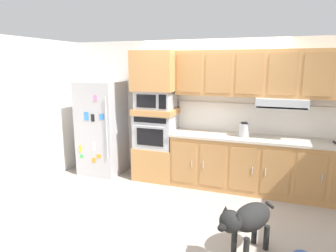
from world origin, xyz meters
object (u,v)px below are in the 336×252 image
microwave (156,100)px  dog (247,219)px  built_in_oven (156,130)px  screwdriver (336,142)px  refrigerator (102,128)px  electric_kettle (244,130)px

microwave → dog: microwave is taller
built_in_oven → screwdriver: (2.88, 0.01, 0.03)m
built_in_oven → dog: (1.79, -1.81, -0.47)m
refrigerator → electric_kettle: 2.65m
microwave → dog: 2.74m
built_in_oven → electric_kettle: built_in_oven is taller
electric_kettle → dog: size_ratio=0.28×
refrigerator → microwave: bearing=3.5°
electric_kettle → screwdriver: bearing=2.4°
dog → built_in_oven: bearing=-104.2°
dog → screwdriver: bearing=-180.0°
refrigerator → microwave: (1.09, 0.07, 0.58)m
refrigerator → dog: 3.39m
built_in_oven → screwdriver: 2.88m
microwave → dog: bearing=-45.4°
screwdriver → dog: 2.18m
refrigerator → built_in_oven: refrigerator is taller
microwave → screwdriver: size_ratio=4.39×
electric_kettle → dog: 1.88m
screwdriver → dog: (-1.10, -1.82, -0.50)m
electric_kettle → dog: bearing=-82.4°
built_in_oven → microwave: 0.56m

